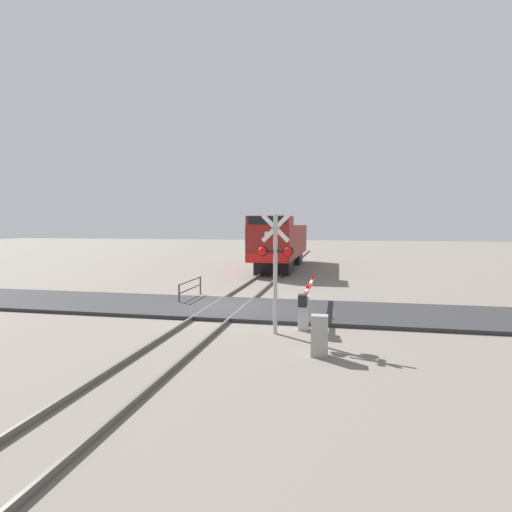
# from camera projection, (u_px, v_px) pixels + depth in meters

# --- Properties ---
(ground_plane) EXTENTS (160.00, 160.00, 0.00)m
(ground_plane) POSITION_uv_depth(u_px,v_px,m) (226.00, 310.00, 17.38)
(ground_plane) COLOR slate
(rail_track_left) EXTENTS (0.08, 80.00, 0.15)m
(rail_track_left) POSITION_uv_depth(u_px,v_px,m) (210.00, 307.00, 17.52)
(rail_track_left) COLOR #59544C
(rail_track_left) RESTS_ON ground_plane
(rail_track_right) EXTENTS (0.08, 80.00, 0.15)m
(rail_track_right) POSITION_uv_depth(u_px,v_px,m) (242.00, 308.00, 17.23)
(rail_track_right) COLOR #59544C
(rail_track_right) RESTS_ON ground_plane
(road_surface) EXTENTS (36.00, 4.42, 0.15)m
(road_surface) POSITION_uv_depth(u_px,v_px,m) (226.00, 308.00, 17.38)
(road_surface) COLOR #2D2D30
(road_surface) RESTS_ON ground_plane
(locomotive) EXTENTS (2.98, 14.57, 4.21)m
(locomotive) POSITION_uv_depth(u_px,v_px,m) (281.00, 242.00, 33.86)
(locomotive) COLOR black
(locomotive) RESTS_ON ground_plane
(crossing_signal) EXTENTS (1.18, 0.33, 3.97)m
(crossing_signal) POSITION_uv_depth(u_px,v_px,m) (275.00, 260.00, 13.33)
(crossing_signal) COLOR #ADADB2
(crossing_signal) RESTS_ON ground_plane
(crossing_gate) EXTENTS (0.36, 5.91, 1.29)m
(crossing_gate) POSITION_uv_depth(u_px,v_px,m) (305.00, 302.00, 14.74)
(crossing_gate) COLOR silver
(crossing_gate) RESTS_ON ground_plane
(utility_cabinet) EXTENTS (0.46, 0.34, 1.14)m
(utility_cabinet) POSITION_uv_depth(u_px,v_px,m) (319.00, 336.00, 11.19)
(utility_cabinet) COLOR #999993
(utility_cabinet) RESTS_ON ground_plane
(guard_railing) EXTENTS (0.08, 2.95, 0.95)m
(guard_railing) POSITION_uv_depth(u_px,v_px,m) (190.00, 287.00, 19.68)
(guard_railing) COLOR #4C4742
(guard_railing) RESTS_ON ground_plane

